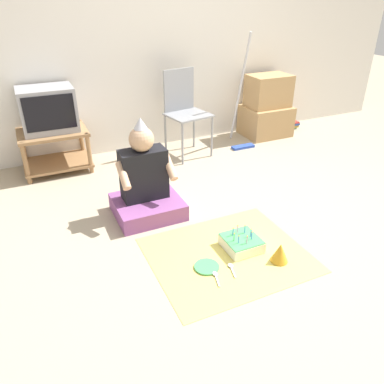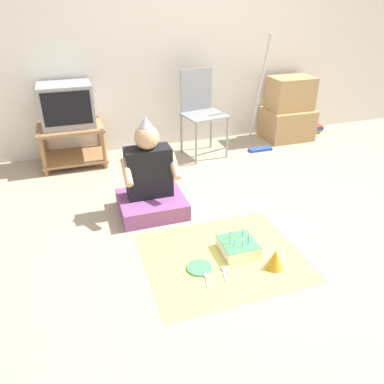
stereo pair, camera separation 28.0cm
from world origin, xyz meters
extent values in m
plane|color=tan|center=(0.00, 0.00, 0.00)|extent=(16.00, 16.00, 0.00)
cube|color=white|center=(0.00, 2.15, 1.27)|extent=(6.40, 0.06, 2.55)
cube|color=#997047|center=(-1.42, 1.87, 0.41)|extent=(0.67, 0.51, 0.03)
cube|color=#997047|center=(-1.42, 1.87, 0.08)|extent=(0.67, 0.51, 0.02)
cylinder|color=#997047|center=(-1.72, 1.65, 0.21)|extent=(0.04, 0.04, 0.43)
cylinder|color=#997047|center=(-1.12, 1.65, 0.21)|extent=(0.04, 0.04, 0.43)
cylinder|color=#997047|center=(-1.72, 2.09, 0.21)|extent=(0.04, 0.04, 0.43)
cylinder|color=#997047|center=(-1.12, 2.09, 0.21)|extent=(0.04, 0.04, 0.43)
cube|color=#99999E|center=(-1.42, 1.89, 0.64)|extent=(0.52, 0.39, 0.43)
cube|color=black|center=(-1.42, 1.69, 0.66)|extent=(0.46, 0.01, 0.33)
cube|color=gray|center=(-0.01, 1.65, 0.47)|extent=(0.50, 0.46, 0.02)
cube|color=gray|center=(-0.04, 1.83, 0.71)|extent=(0.38, 0.09, 0.46)
cylinder|color=gray|center=(-0.17, 1.44, 0.24)|extent=(0.02, 0.02, 0.47)
cylinder|color=gray|center=(0.22, 1.51, 0.24)|extent=(0.02, 0.02, 0.47)
cylinder|color=gray|center=(-0.23, 1.78, 0.24)|extent=(0.02, 0.02, 0.47)
cylinder|color=gray|center=(0.16, 1.85, 0.24)|extent=(0.02, 0.02, 0.47)
cube|color=tan|center=(1.19, 1.86, 0.19)|extent=(0.57, 0.48, 0.38)
cube|color=tan|center=(1.19, 1.86, 0.57)|extent=(0.51, 0.36, 0.39)
cube|color=#2D4CB2|center=(0.68, 1.57, 0.01)|extent=(0.28, 0.09, 0.03)
cylinder|color=#B7B7BC|center=(0.68, 1.72, 0.66)|extent=(0.03, 0.33, 1.27)
cube|color=#60936B|center=(1.64, 1.91, 0.01)|extent=(0.15, 0.10, 0.02)
cube|color=#A88933|center=(1.65, 1.91, 0.04)|extent=(0.18, 0.12, 0.03)
cube|color=#284793|center=(1.65, 1.91, 0.06)|extent=(0.19, 0.13, 0.03)
cube|color=#B72D28|center=(1.66, 1.91, 0.09)|extent=(0.17, 0.13, 0.02)
cube|color=#8C4C8C|center=(-0.85, 0.62, 0.07)|extent=(0.55, 0.50, 0.14)
cube|color=black|center=(-0.85, 0.67, 0.35)|extent=(0.37, 0.19, 0.43)
sphere|color=tan|center=(-0.85, 0.67, 0.66)|extent=(0.20, 0.20, 0.20)
cone|color=silver|center=(-0.85, 0.67, 0.79)|extent=(0.11, 0.11, 0.09)
cylinder|color=tan|center=(-1.04, 0.57, 0.42)|extent=(0.06, 0.23, 0.19)
cylinder|color=tan|center=(-0.66, 0.57, 0.42)|extent=(0.06, 0.23, 0.19)
cube|color=#EAD666|center=(-0.51, -0.16, 0.00)|extent=(1.10, 0.92, 0.01)
cube|color=white|center=(-0.38, -0.13, 0.04)|extent=(0.26, 0.26, 0.08)
cube|color=#4CB266|center=(-0.38, -0.13, 0.09)|extent=(0.25, 0.25, 0.01)
cylinder|color=#4C7FE5|center=(-0.31, -0.14, 0.12)|extent=(0.01, 0.01, 0.07)
sphere|color=#FFCC4C|center=(-0.31, -0.14, 0.16)|extent=(0.01, 0.01, 0.01)
cylinder|color=#4C7FE5|center=(-0.33, -0.08, 0.12)|extent=(0.01, 0.01, 0.07)
sphere|color=#FFCC4C|center=(-0.33, -0.08, 0.16)|extent=(0.01, 0.01, 0.01)
cylinder|color=#E58CCC|center=(-0.38, -0.06, 0.12)|extent=(0.01, 0.01, 0.07)
sphere|color=#FFCC4C|center=(-0.38, -0.06, 0.16)|extent=(0.01, 0.01, 0.01)
cylinder|color=#4C7FE5|center=(-0.42, -0.07, 0.12)|extent=(0.01, 0.01, 0.07)
sphere|color=#FFCC4C|center=(-0.42, -0.07, 0.16)|extent=(0.01, 0.01, 0.01)
cylinder|color=#66C666|center=(-0.45, -0.13, 0.12)|extent=(0.01, 0.01, 0.07)
sphere|color=#FFCC4C|center=(-0.45, -0.13, 0.16)|extent=(0.01, 0.01, 0.01)
cylinder|color=#4C7FE5|center=(-0.44, -0.17, 0.12)|extent=(0.01, 0.01, 0.07)
sphere|color=#FFCC4C|center=(-0.44, -0.17, 0.16)|extent=(0.01, 0.01, 0.01)
cylinder|color=#E58CCC|center=(-0.38, -0.20, 0.12)|extent=(0.01, 0.01, 0.07)
sphere|color=#FFCC4C|center=(-0.38, -0.20, 0.16)|extent=(0.01, 0.01, 0.01)
cylinder|color=#4C7FE5|center=(-0.33, -0.17, 0.12)|extent=(0.01, 0.01, 0.07)
sphere|color=#FFCC4C|center=(-0.33, -0.17, 0.16)|extent=(0.01, 0.01, 0.01)
cone|color=gold|center=(-0.22, -0.37, 0.08)|extent=(0.12, 0.12, 0.14)
cylinder|color=#4CB266|center=(-0.71, -0.22, 0.01)|extent=(0.17, 0.17, 0.01)
ellipsoid|color=white|center=(-0.56, -0.28, 0.01)|extent=(0.04, 0.05, 0.01)
cube|color=white|center=(-0.58, -0.35, 0.01)|extent=(0.04, 0.10, 0.01)
ellipsoid|color=white|center=(-0.70, -0.31, 0.01)|extent=(0.04, 0.05, 0.01)
cube|color=white|center=(-0.71, -0.38, 0.01)|extent=(0.04, 0.10, 0.01)
camera|label=1|loc=(-1.65, -2.01, 1.69)|focal=35.00mm
camera|label=2|loc=(-1.39, -2.11, 1.69)|focal=35.00mm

